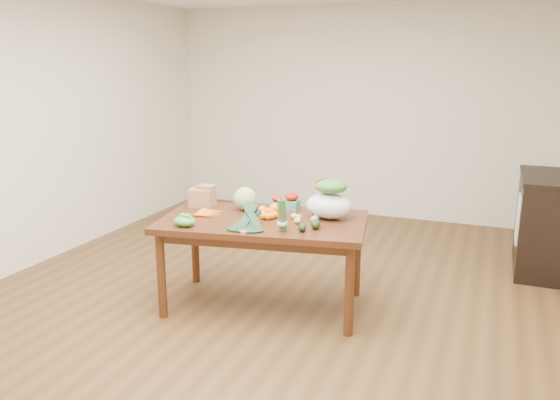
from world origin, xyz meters
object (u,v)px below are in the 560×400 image
at_px(asparagus_bundle, 282,215).
at_px(kale_bunch, 247,219).
at_px(cabinet, 546,223).
at_px(salad_bag, 329,201).
at_px(dining_table, 264,263).
at_px(mandarin_cluster, 268,213).
at_px(cabbage, 245,199).
at_px(paper_bag, 201,196).

bearing_deg(asparagus_bundle, kale_bunch, -177.02).
distance_m(kale_bunch, asparagus_bundle, 0.27).
distance_m(cabinet, salad_bag, 2.35).
bearing_deg(asparagus_bundle, salad_bag, 55.55).
bearing_deg(dining_table, salad_bag, 14.95).
distance_m(dining_table, cabinet, 2.83).
bearing_deg(salad_bag, asparagus_bundle, -114.64).
height_order(mandarin_cluster, salad_bag, salad_bag).
relative_size(cabbage, kale_bunch, 0.49).
height_order(kale_bunch, asparagus_bundle, asparagus_bundle).
height_order(dining_table, mandarin_cluster, mandarin_cluster).
bearing_deg(cabinet, asparagus_bundle, -133.76).
xyz_separation_m(mandarin_cluster, kale_bunch, (-0.02, -0.34, 0.03)).
xyz_separation_m(paper_bag, cabbage, (0.41, 0.04, 0.01)).
relative_size(dining_table, mandarin_cluster, 9.06).
distance_m(dining_table, paper_bag, 0.83).
bearing_deg(cabbage, asparagus_bundle, -41.17).
relative_size(cabinet, paper_bag, 3.86).
height_order(cabinet, paper_bag, cabinet).
bearing_deg(cabbage, kale_bunch, -63.25).
bearing_deg(mandarin_cluster, kale_bunch, -94.01).
height_order(cabbage, mandarin_cluster, cabbage).
bearing_deg(paper_bag, cabbage, 5.04).
distance_m(mandarin_cluster, kale_bunch, 0.35).
height_order(cabinet, mandarin_cluster, cabinet).
xyz_separation_m(paper_bag, mandarin_cluster, (0.69, -0.13, -0.05)).
bearing_deg(cabinet, kale_bunch, -136.55).
height_order(dining_table, kale_bunch, kale_bunch).
bearing_deg(salad_bag, dining_table, -155.24).
distance_m(cabinet, mandarin_cluster, 2.80).
height_order(dining_table, paper_bag, paper_bag).
relative_size(paper_bag, asparagus_bundle, 1.06).
bearing_deg(paper_bag, kale_bunch, -35.70).
bearing_deg(kale_bunch, mandarin_cluster, 76.18).
distance_m(dining_table, salad_bag, 0.74).
distance_m(dining_table, cabbage, 0.58).
distance_m(paper_bag, salad_bag, 1.15).
height_order(cabinet, kale_bunch, cabinet).
bearing_deg(salad_bag, cabbage, -178.55).
distance_m(paper_bag, kale_bunch, 0.82).
relative_size(cabinet, kale_bunch, 2.55).
bearing_deg(salad_bag, paper_bag, -177.27).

